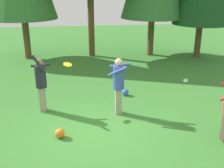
% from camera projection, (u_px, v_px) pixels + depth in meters
% --- Properties ---
extents(ground_plane, '(40.00, 40.00, 0.00)m').
position_uv_depth(ground_plane, '(101.00, 129.00, 7.76)').
color(ground_plane, '#387A2D').
extents(person_thrower, '(0.60, 0.49, 1.90)m').
position_uv_depth(person_thrower, '(41.00, 80.00, 8.55)').
color(person_thrower, gray).
rests_on(person_thrower, ground_plane).
extents(person_catcher, '(0.71, 0.63, 1.78)m').
position_uv_depth(person_catcher, '(119.00, 81.00, 8.35)').
color(person_catcher, gray).
rests_on(person_catcher, ground_plane).
extents(frisbee, '(0.38, 0.38, 0.10)m').
position_uv_depth(frisbee, '(68.00, 64.00, 8.46)').
color(frisbee, yellow).
extents(ball_blue, '(0.24, 0.24, 0.24)m').
position_uv_depth(ball_blue, '(125.00, 92.00, 10.05)').
color(ball_blue, blue).
rests_on(ball_blue, ground_plane).
extents(ball_orange, '(0.26, 0.26, 0.26)m').
position_uv_depth(ball_orange, '(60.00, 133.00, 7.30)').
color(ball_orange, orange).
rests_on(ball_orange, ground_plane).
extents(ball_white, '(0.20, 0.20, 0.20)m').
position_uv_depth(ball_white, '(186.00, 81.00, 11.29)').
color(ball_white, white).
rests_on(ball_white, ground_plane).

